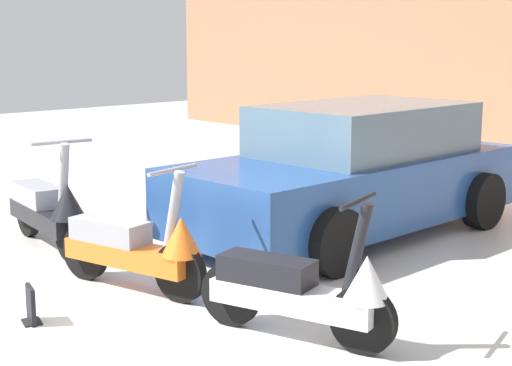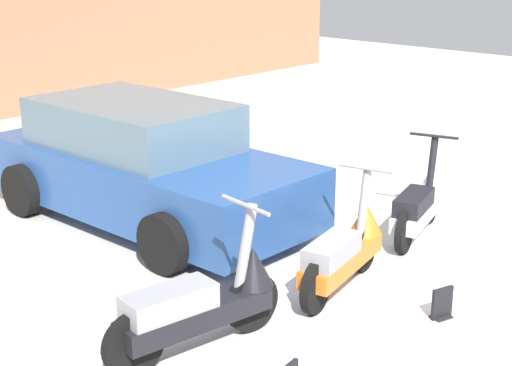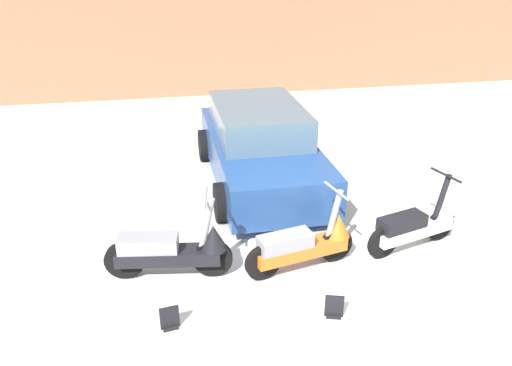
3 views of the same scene
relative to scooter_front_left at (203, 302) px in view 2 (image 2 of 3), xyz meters
The scene contains 6 objects.
ground_plane 2.03m from the scooter_front_left, 26.68° to the right, with size 28.00×28.00×0.00m, color silver.
scooter_front_left is the anchor object (origin of this frame).
scooter_front_right 1.57m from the scooter_front_left, ahead, with size 1.42×0.60×1.00m.
scooter_front_center 3.12m from the scooter_front_left, ahead, with size 1.36×0.64×0.97m.
car_rear_left 2.93m from the scooter_front_left, 58.41° to the left, with size 1.84×3.76×1.27m.
placard_near_right_scooter 1.95m from the scooter_front_left, 32.84° to the right, with size 0.20×0.16×0.26m.
Camera 2 is at (-5.34, -2.90, 2.91)m, focal length 55.00 mm.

